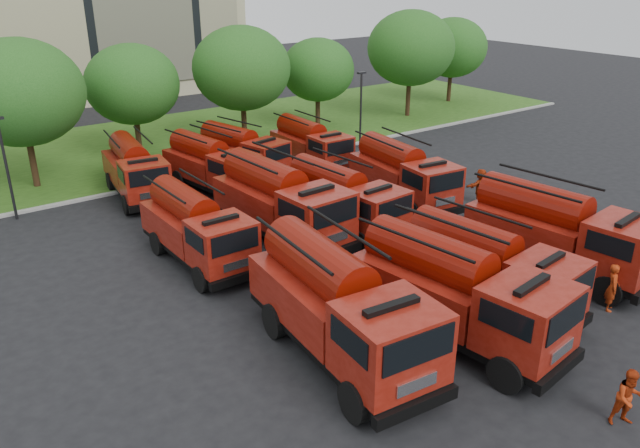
{
  "coord_description": "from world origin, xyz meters",
  "views": [
    {
      "loc": [
        -14.7,
        -14.73,
        11.75
      ],
      "look_at": [
        -0.77,
        4.36,
        1.8
      ],
      "focal_mm": 35.0,
      "sensor_mm": 36.0,
      "label": 1
    }
  ],
  "objects_px": {
    "fire_truck_11": "(310,144)",
    "fire_truck_2": "(487,268)",
    "fire_truck_4": "(196,228)",
    "fire_truck_5": "(281,202)",
    "fire_truck_6": "(343,199)",
    "firefighter_4": "(245,278)",
    "fire_truck_3": "(558,231)",
    "fire_truck_0": "(339,305)",
    "fire_truck_8": "(135,170)",
    "firefighter_5": "(478,202)",
    "fire_truck_9": "(210,164)",
    "firefighter_1": "(623,423)",
    "fire_truck_7": "(403,174)",
    "firefighter_0": "(608,309)",
    "fire_truck_1": "(456,292)",
    "firefighter_3": "(561,265)",
    "fire_truck_10": "(241,152)",
    "firefighter_2": "(604,277)"
  },
  "relations": [
    {
      "from": "fire_truck_11",
      "to": "fire_truck_2",
      "type": "bearing_deg",
      "value": -103.81
    },
    {
      "from": "firefighter_4",
      "to": "fire_truck_8",
      "type": "bearing_deg",
      "value": -37.46
    },
    {
      "from": "fire_truck_11",
      "to": "firefighter_5",
      "type": "distance_m",
      "value": 11.0
    },
    {
      "from": "fire_truck_8",
      "to": "fire_truck_2",
      "type": "bearing_deg",
      "value": -64.63
    },
    {
      "from": "fire_truck_0",
      "to": "fire_truck_6",
      "type": "bearing_deg",
      "value": 56.83
    },
    {
      "from": "fire_truck_2",
      "to": "fire_truck_8",
      "type": "relative_size",
      "value": 1.03
    },
    {
      "from": "fire_truck_11",
      "to": "firefighter_3",
      "type": "height_order",
      "value": "fire_truck_11"
    },
    {
      "from": "firefighter_1",
      "to": "fire_truck_7",
      "type": "bearing_deg",
      "value": 97.64
    },
    {
      "from": "firefighter_3",
      "to": "fire_truck_11",
      "type": "bearing_deg",
      "value": -127.3
    },
    {
      "from": "firefighter_1",
      "to": "firefighter_5",
      "type": "height_order",
      "value": "firefighter_5"
    },
    {
      "from": "fire_truck_9",
      "to": "fire_truck_11",
      "type": "height_order",
      "value": "fire_truck_9"
    },
    {
      "from": "fire_truck_6",
      "to": "fire_truck_11",
      "type": "relative_size",
      "value": 1.1
    },
    {
      "from": "fire_truck_9",
      "to": "firefighter_4",
      "type": "xyz_separation_m",
      "value": [
        -3.79,
        -10.25,
        -1.5
      ]
    },
    {
      "from": "fire_truck_2",
      "to": "fire_truck_7",
      "type": "height_order",
      "value": "fire_truck_7"
    },
    {
      "from": "fire_truck_2",
      "to": "fire_truck_11",
      "type": "bearing_deg",
      "value": 68.64
    },
    {
      "from": "fire_truck_2",
      "to": "firefighter_1",
      "type": "height_order",
      "value": "fire_truck_2"
    },
    {
      "from": "fire_truck_4",
      "to": "fire_truck_5",
      "type": "height_order",
      "value": "fire_truck_5"
    },
    {
      "from": "fire_truck_3",
      "to": "fire_truck_6",
      "type": "xyz_separation_m",
      "value": [
        -4.5,
        8.36,
        -0.17
      ]
    },
    {
      "from": "fire_truck_3",
      "to": "fire_truck_7",
      "type": "relative_size",
      "value": 1.09
    },
    {
      "from": "fire_truck_0",
      "to": "fire_truck_3",
      "type": "height_order",
      "value": "fire_truck_0"
    },
    {
      "from": "fire_truck_1",
      "to": "fire_truck_11",
      "type": "relative_size",
      "value": 1.24
    },
    {
      "from": "fire_truck_5",
      "to": "fire_truck_10",
      "type": "height_order",
      "value": "fire_truck_5"
    },
    {
      "from": "fire_truck_9",
      "to": "fire_truck_3",
      "type": "bearing_deg",
      "value": -76.3
    },
    {
      "from": "fire_truck_2",
      "to": "firefighter_3",
      "type": "relative_size",
      "value": 3.98
    },
    {
      "from": "fire_truck_2",
      "to": "fire_truck_8",
      "type": "bearing_deg",
      "value": 101.0
    },
    {
      "from": "fire_truck_3",
      "to": "firefighter_5",
      "type": "bearing_deg",
      "value": 55.82
    },
    {
      "from": "fire_truck_4",
      "to": "fire_truck_11",
      "type": "height_order",
      "value": "fire_truck_4"
    },
    {
      "from": "fire_truck_6",
      "to": "firefighter_5",
      "type": "bearing_deg",
      "value": -13.26
    },
    {
      "from": "fire_truck_11",
      "to": "firefighter_4",
      "type": "bearing_deg",
      "value": -134.6
    },
    {
      "from": "fire_truck_3",
      "to": "firefighter_4",
      "type": "relative_size",
      "value": 4.8
    },
    {
      "from": "fire_truck_1",
      "to": "fire_truck_10",
      "type": "distance_m",
      "value": 19.64
    },
    {
      "from": "fire_truck_5",
      "to": "fire_truck_6",
      "type": "height_order",
      "value": "fire_truck_5"
    },
    {
      "from": "fire_truck_2",
      "to": "fire_truck_6",
      "type": "bearing_deg",
      "value": 82.63
    },
    {
      "from": "fire_truck_4",
      "to": "fire_truck_7",
      "type": "distance_m",
      "value": 11.78
    },
    {
      "from": "fire_truck_0",
      "to": "fire_truck_3",
      "type": "distance_m",
      "value": 10.86
    },
    {
      "from": "fire_truck_1",
      "to": "fire_truck_9",
      "type": "relative_size",
      "value": 1.16
    },
    {
      "from": "fire_truck_6",
      "to": "fire_truck_5",
      "type": "bearing_deg",
      "value": 157.21
    },
    {
      "from": "fire_truck_6",
      "to": "fire_truck_11",
      "type": "distance_m",
      "value": 10.05
    },
    {
      "from": "fire_truck_2",
      "to": "firefighter_5",
      "type": "height_order",
      "value": "fire_truck_2"
    },
    {
      "from": "firefighter_4",
      "to": "firefighter_5",
      "type": "bearing_deg",
      "value": -126.35
    },
    {
      "from": "fire_truck_1",
      "to": "fire_truck_2",
      "type": "relative_size",
      "value": 1.11
    },
    {
      "from": "fire_truck_6",
      "to": "firefighter_4",
      "type": "height_order",
      "value": "fire_truck_6"
    },
    {
      "from": "fire_truck_5",
      "to": "fire_truck_9",
      "type": "bearing_deg",
      "value": 83.65
    },
    {
      "from": "firefighter_0",
      "to": "firefighter_5",
      "type": "distance_m",
      "value": 11.25
    },
    {
      "from": "fire_truck_6",
      "to": "firefighter_2",
      "type": "relative_size",
      "value": 4.48
    },
    {
      "from": "fire_truck_0",
      "to": "firefighter_4",
      "type": "relative_size",
      "value": 5.0
    },
    {
      "from": "fire_truck_2",
      "to": "firefighter_3",
      "type": "xyz_separation_m",
      "value": [
        5.31,
        0.3,
        -1.58
      ]
    },
    {
      "from": "fire_truck_3",
      "to": "fire_truck_8",
      "type": "xyz_separation_m",
      "value": [
        -10.59,
        18.56,
        -0.22
      ]
    },
    {
      "from": "fire_truck_1",
      "to": "fire_truck_11",
      "type": "height_order",
      "value": "fire_truck_1"
    },
    {
      "from": "fire_truck_9",
      "to": "firefighter_3",
      "type": "xyz_separation_m",
      "value": [
        7.56,
        -17.07,
        -1.5
      ]
    }
  ]
}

